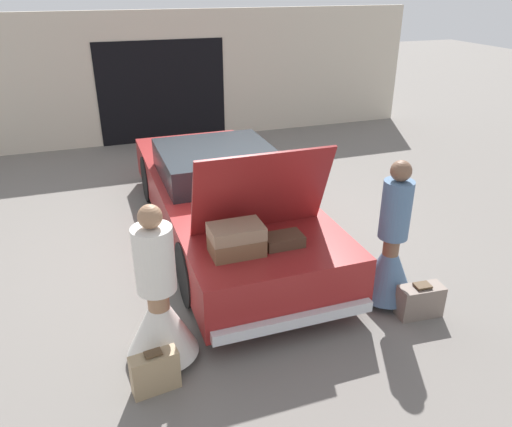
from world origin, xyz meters
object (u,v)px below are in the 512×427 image
Objects in this scene: car at (223,198)px; person_right at (390,254)px; suitcase_beside_left_person at (155,372)px; suitcase_beside_right_person at (420,301)px; person_left at (159,309)px.

person_right is at bearing -59.79° from car.
suitcase_beside_right_person is (2.92, 0.16, -0.02)m from suitcase_beside_left_person.
person_left is at bearing 175.05° from suitcase_beside_right_person.
suitcase_beside_left_person is 2.92m from suitcase_beside_right_person.
person_left is at bearing 71.80° from suitcase_beside_left_person.
person_left is 2.82m from suitcase_beside_right_person.
car is 3.02m from suitcase_beside_right_person.
person_left is at bearing -118.71° from car.
person_left is 0.57m from suitcase_beside_left_person.
person_left is 2.59m from person_right.
suitcase_beside_right_person is at bearing 71.64° from person_left.
car is at bearing 62.73° from suitcase_beside_left_person.
person_left reaches higher than suitcase_beside_right_person.
person_left is 3.70× the size of suitcase_beside_left_person.
car reaches higher than person_right.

